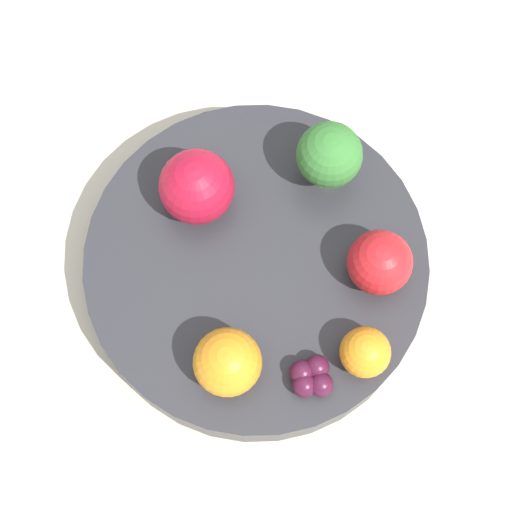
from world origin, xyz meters
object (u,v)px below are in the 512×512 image
object	(u,v)px
apple_red	(197,187)
orange_back	(365,352)
apple_green	(380,262)
bowl	(256,268)
grape_cluster	(311,377)
broccoli	(332,158)
orange_front	(227,362)

from	to	relation	value
apple_red	orange_back	size ratio (longest dim) A/B	1.55
apple_red	apple_green	bearing A→B (deg)	-75.49
bowl	apple_green	xyz separation A→B (m)	(0.05, -0.08, 0.05)
bowl	orange_back	bearing A→B (deg)	-96.12
apple_green	grape_cluster	size ratio (longest dim) A/B	1.41
bowl	broccoli	xyz separation A→B (m)	(0.09, -0.00, 0.06)
bowl	orange_front	size ratio (longest dim) A/B	5.36
grape_cluster	apple_green	bearing A→B (deg)	5.75
apple_red	orange_front	world-z (taller)	apple_red
broccoli	grape_cluster	size ratio (longest dim) A/B	1.79
apple_green	orange_back	distance (m)	0.07
orange_front	orange_back	xyz separation A→B (m)	(0.07, -0.07, -0.01)
grape_cluster	broccoli	bearing A→B (deg)	31.67
bowl	orange_back	world-z (taller)	orange_back
broccoli	apple_red	distance (m)	0.10
broccoli	apple_green	size ratio (longest dim) A/B	1.27
apple_red	orange_front	bearing A→B (deg)	-131.80
broccoli	bowl	bearing A→B (deg)	178.51
broccoli	orange_back	bearing A→B (deg)	-133.82
bowl	orange_front	bearing A→B (deg)	-155.78
orange_back	apple_green	bearing A→B (deg)	26.89
bowl	orange_front	world-z (taller)	orange_front
bowl	orange_front	xyz separation A→B (m)	(-0.08, -0.04, 0.05)
broccoli	apple_red	world-z (taller)	broccoli
bowl	broccoli	size ratio (longest dim) A/B	4.29
orange_front	apple_red	bearing A→B (deg)	48.20
broccoli	orange_front	bearing A→B (deg)	-168.92
bowl	grape_cluster	world-z (taller)	grape_cluster
apple_green	orange_back	size ratio (longest dim) A/B	1.31
apple_green	bowl	bearing A→B (deg)	121.73
bowl	broccoli	distance (m)	0.11
apple_red	orange_front	size ratio (longest dim) A/B	1.16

